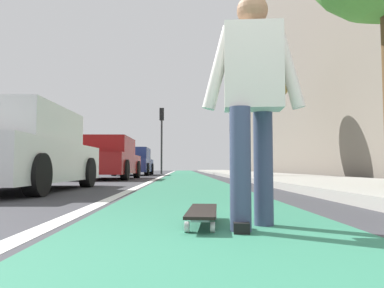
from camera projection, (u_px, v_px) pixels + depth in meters
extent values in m
plane|color=#38383D|center=(189.00, 181.00, 11.09)|extent=(80.00, 80.00, 0.00)
cube|color=#2D7256|center=(185.00, 174.00, 25.06)|extent=(56.00, 1.99, 0.00)
cube|color=silver|center=(166.00, 175.00, 21.04)|extent=(52.00, 0.16, 0.01)
cube|color=#9E9B93|center=(249.00, 174.00, 19.16)|extent=(52.00, 3.20, 0.14)
cube|color=slate|center=(279.00, 73.00, 23.63)|extent=(40.00, 1.20, 12.92)
cylinder|color=white|center=(194.00, 215.00, 2.98)|extent=(0.07, 0.04, 0.07)
cylinder|color=white|center=(215.00, 215.00, 2.96)|extent=(0.07, 0.04, 0.07)
cylinder|color=white|center=(187.00, 227.00, 2.38)|extent=(0.07, 0.04, 0.07)
cylinder|color=white|center=(213.00, 227.00, 2.37)|extent=(0.07, 0.04, 0.07)
cube|color=silver|center=(204.00, 209.00, 2.97)|extent=(0.07, 0.13, 0.02)
cube|color=silver|center=(200.00, 220.00, 2.38)|extent=(0.07, 0.13, 0.02)
cube|color=black|center=(202.00, 211.00, 2.68)|extent=(0.86, 0.28, 0.02)
cylinder|color=#384260|center=(240.00, 169.00, 2.44)|extent=(0.14, 0.14, 0.82)
cylinder|color=#384260|center=(263.00, 168.00, 2.69)|extent=(0.14, 0.14, 0.82)
cube|color=black|center=(241.00, 226.00, 2.42)|extent=(0.27, 0.13, 0.07)
cube|color=silver|center=(253.00, 67.00, 2.60)|extent=(0.28, 0.42, 0.60)
cylinder|color=silver|center=(219.00, 68.00, 2.62)|extent=(0.11, 0.24, 0.60)
cylinder|color=silver|center=(288.00, 67.00, 2.58)|extent=(0.11, 0.24, 0.60)
sphere|color=#936B4C|center=(252.00, 11.00, 2.63)|extent=(0.22, 0.22, 0.22)
cube|color=silver|center=(20.00, 162.00, 6.59)|extent=(4.27, 1.85, 0.70)
cube|color=silver|center=(17.00, 124.00, 6.48)|extent=(2.36, 1.67, 0.60)
cube|color=#4C606B|center=(43.00, 131.00, 7.64)|extent=(0.07, 1.56, 0.51)
cylinder|color=black|center=(8.00, 172.00, 7.88)|extent=(0.63, 0.23, 0.63)
cylinder|color=black|center=(87.00, 172.00, 7.89)|extent=(0.63, 0.23, 0.63)
cylinder|color=black|center=(37.00, 175.00, 5.27)|extent=(0.63, 0.23, 0.63)
cube|color=maroon|center=(108.00, 164.00, 13.42)|extent=(4.56, 1.86, 0.70)
cube|color=maroon|center=(107.00, 146.00, 13.31)|extent=(2.52, 1.68, 0.60)
cube|color=#4C606B|center=(114.00, 148.00, 14.56)|extent=(0.06, 1.58, 0.51)
cylinder|color=black|center=(94.00, 170.00, 14.80)|extent=(0.68, 0.23, 0.68)
cylinder|color=black|center=(137.00, 170.00, 14.82)|extent=(0.68, 0.23, 0.68)
cylinder|color=black|center=(72.00, 170.00, 12.00)|extent=(0.68, 0.23, 0.68)
cylinder|color=black|center=(125.00, 170.00, 12.02)|extent=(0.68, 0.23, 0.68)
cube|color=navy|center=(134.00, 165.00, 20.39)|extent=(4.60, 1.77, 0.70)
cube|color=navy|center=(134.00, 153.00, 20.28)|extent=(2.53, 1.63, 0.60)
cube|color=#4C606B|center=(137.00, 154.00, 21.54)|extent=(0.04, 1.56, 0.51)
cylinder|color=black|center=(123.00, 169.00, 21.78)|extent=(0.66, 0.22, 0.66)
cylinder|color=black|center=(151.00, 169.00, 21.82)|extent=(0.66, 0.22, 0.66)
cylinder|color=black|center=(114.00, 169.00, 18.93)|extent=(0.66, 0.22, 0.66)
cylinder|color=black|center=(147.00, 169.00, 18.98)|extent=(0.66, 0.22, 0.66)
cylinder|color=#2D2D2D|center=(162.00, 147.00, 24.01)|extent=(0.12, 0.12, 3.50)
cube|color=black|center=(162.00, 114.00, 24.14)|extent=(0.24, 0.28, 0.80)
sphere|color=#360606|center=(162.00, 111.00, 24.29)|extent=(0.16, 0.16, 0.16)
sphere|color=gold|center=(162.00, 114.00, 24.27)|extent=(0.16, 0.16, 0.16)
sphere|color=black|center=(162.00, 118.00, 24.26)|extent=(0.16, 0.16, 0.16)
cylinder|color=brown|center=(265.00, 138.00, 13.66)|extent=(0.31, 0.31, 2.99)
sphere|color=olive|center=(265.00, 81.00, 13.79)|extent=(1.88, 1.88, 1.88)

